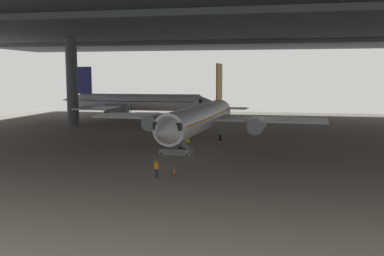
% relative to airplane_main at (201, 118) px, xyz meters
% --- Properties ---
extents(ground_plane, '(110.00, 110.00, 0.00)m').
position_rel_airplane_main_xyz_m(ground_plane, '(0.28, -3.46, -3.39)').
color(ground_plane, gray).
extents(hangar_structure, '(121.00, 99.00, 17.27)m').
position_rel_airplane_main_xyz_m(hangar_structure, '(0.15, 10.29, 13.23)').
color(hangar_structure, '#4C4F54').
rests_on(hangar_structure, ground_plane).
extents(airplane_main, '(34.33, 35.51, 11.16)m').
position_rel_airplane_main_xyz_m(airplane_main, '(0.00, 0.00, 0.00)').
color(airplane_main, white).
rests_on(airplane_main, ground_plane).
extents(boarding_stairs, '(4.22, 1.76, 4.59)m').
position_rel_airplane_main_xyz_m(boarding_stairs, '(-1.27, -9.79, -2.67)').
color(boarding_stairs, slate).
rests_on(boarding_stairs, ground_plane).
extents(crew_worker_near_nose, '(0.48, 0.38, 1.67)m').
position_rel_airplane_main_xyz_m(crew_worker_near_nose, '(-0.22, -21.45, -2.44)').
color(crew_worker_near_nose, '#232838').
rests_on(crew_worker_near_nose, ground_plane).
extents(crew_worker_by_stairs, '(0.55, 0.25, 1.59)m').
position_rel_airplane_main_xyz_m(crew_worker_by_stairs, '(-0.56, -6.08, -2.49)').
color(crew_worker_by_stairs, '#232838').
rests_on(crew_worker_by_stairs, ground_plane).
extents(airplane_distant, '(35.41, 34.07, 11.15)m').
position_rel_airplane_main_xyz_m(airplane_distant, '(-20.02, 31.38, -0.00)').
color(airplane_distant, white).
rests_on(airplane_distant, ground_plane).
extents(traffic_cone_orange, '(0.36, 0.36, 0.60)m').
position_rel_airplane_main_xyz_m(traffic_cone_orange, '(1.00, -19.65, -3.10)').
color(traffic_cone_orange, black).
rests_on(traffic_cone_orange, ground_plane).
extents(baggage_tug, '(1.76, 2.43, 0.90)m').
position_rel_airplane_main_xyz_m(baggage_tug, '(-3.48, 7.17, -2.87)').
color(baggage_tug, yellow).
rests_on(baggage_tug, ground_plane).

